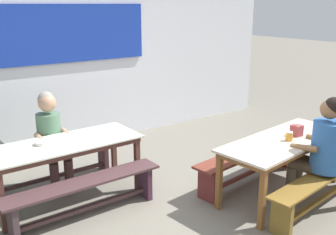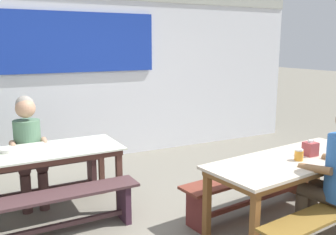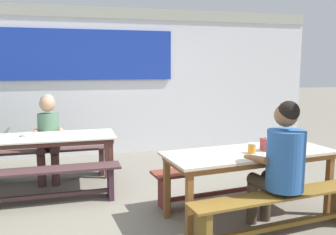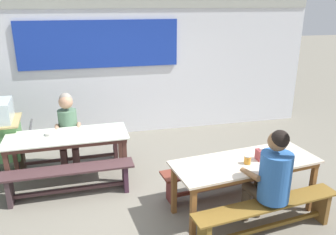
{
  "view_description": "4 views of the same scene",
  "coord_description": "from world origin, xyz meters",
  "px_view_note": "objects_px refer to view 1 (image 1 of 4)",
  "views": [
    {
      "loc": [
        -2.62,
        -3.15,
        2.26
      ],
      "look_at": [
        0.09,
        0.67,
        0.9
      ],
      "focal_mm": 41.78,
      "sensor_mm": 36.0,
      "label": 1
    },
    {
      "loc": [
        -1.6,
        -2.88,
        1.8
      ],
      "look_at": [
        0.14,
        0.5,
        1.05
      ],
      "focal_mm": 39.89,
      "sensor_mm": 36.0,
      "label": 2
    },
    {
      "loc": [
        -0.68,
        -3.68,
        1.62
      ],
      "look_at": [
        0.31,
        0.25,
        1.03
      ],
      "focal_mm": 37.32,
      "sensor_mm": 36.0,
      "label": 3
    },
    {
      "loc": [
        -0.76,
        -3.82,
        2.6
      ],
      "look_at": [
        0.29,
        0.58,
        1.03
      ],
      "focal_mm": 36.11,
      "sensor_mm": 36.0,
      "label": 4
    }
  ],
  "objects_px": {
    "tissue_box": "(297,130)",
    "soup_bowl": "(42,143)",
    "dining_table_near": "(284,144)",
    "bench_near_front": "(321,186)",
    "bench_far_front": "(85,192)",
    "dining_table_far": "(64,148)",
    "bench_near_back": "(248,160)",
    "bench_far_back": "(51,164)",
    "person_near_front": "(323,146)",
    "person_center_facing": "(51,134)",
    "condiment_jar": "(289,136)"
  },
  "relations": [
    {
      "from": "bench_far_back",
      "to": "person_near_front",
      "type": "distance_m",
      "value": 3.31
    },
    {
      "from": "dining_table_far",
      "to": "bench_near_back",
      "type": "bearing_deg",
      "value": -22.88
    },
    {
      "from": "dining_table_far",
      "to": "bench_far_back",
      "type": "relative_size",
      "value": 1.03
    },
    {
      "from": "bench_far_back",
      "to": "condiment_jar",
      "type": "bearing_deg",
      "value": -42.0
    },
    {
      "from": "bench_far_front",
      "to": "person_center_facing",
      "type": "bearing_deg",
      "value": 90.74
    },
    {
      "from": "bench_near_front",
      "to": "person_near_front",
      "type": "relative_size",
      "value": 1.42
    },
    {
      "from": "bench_near_back",
      "to": "person_near_front",
      "type": "height_order",
      "value": "person_near_front"
    },
    {
      "from": "bench_far_front",
      "to": "bench_near_back",
      "type": "height_order",
      "value": "same"
    },
    {
      "from": "soup_bowl",
      "to": "person_center_facing",
      "type": "bearing_deg",
      "value": 56.86
    },
    {
      "from": "person_center_facing",
      "to": "condiment_jar",
      "type": "bearing_deg",
      "value": -41.1
    },
    {
      "from": "condiment_jar",
      "to": "soup_bowl",
      "type": "relative_size",
      "value": 0.68
    },
    {
      "from": "dining_table_near",
      "to": "person_center_facing",
      "type": "relative_size",
      "value": 1.55
    },
    {
      "from": "bench_far_back",
      "to": "bench_near_front",
      "type": "bearing_deg",
      "value": -46.61
    },
    {
      "from": "tissue_box",
      "to": "soup_bowl",
      "type": "distance_m",
      "value": 3.01
    },
    {
      "from": "bench_far_back",
      "to": "bench_far_front",
      "type": "xyz_separation_m",
      "value": [
        0.02,
        -1.0,
        0.01
      ]
    },
    {
      "from": "dining_table_near",
      "to": "person_center_facing",
      "type": "height_order",
      "value": "person_center_facing"
    },
    {
      "from": "bench_far_back",
      "to": "tissue_box",
      "type": "bearing_deg",
      "value": -38.4
    },
    {
      "from": "bench_far_back",
      "to": "tissue_box",
      "type": "xyz_separation_m",
      "value": [
        2.4,
        -1.91,
        0.51
      ]
    },
    {
      "from": "dining_table_near",
      "to": "person_center_facing",
      "type": "distance_m",
      "value": 2.85
    },
    {
      "from": "bench_far_front",
      "to": "person_center_facing",
      "type": "xyz_separation_m",
      "value": [
        -0.01,
        0.93,
        0.41
      ]
    },
    {
      "from": "bench_far_front",
      "to": "bench_near_back",
      "type": "bearing_deg",
      "value": -10.58
    },
    {
      "from": "dining_table_far",
      "to": "bench_far_front",
      "type": "bearing_deg",
      "value": -88.64
    },
    {
      "from": "person_near_front",
      "to": "person_center_facing",
      "type": "relative_size",
      "value": 1.06
    },
    {
      "from": "bench_far_back",
      "to": "soup_bowl",
      "type": "xyz_separation_m",
      "value": [
        -0.22,
        -0.43,
        0.46
      ]
    },
    {
      "from": "dining_table_near",
      "to": "soup_bowl",
      "type": "height_order",
      "value": "soup_bowl"
    },
    {
      "from": "bench_near_back",
      "to": "tissue_box",
      "type": "distance_m",
      "value": 0.75
    },
    {
      "from": "dining_table_near",
      "to": "soup_bowl",
      "type": "relative_size",
      "value": 11.9
    },
    {
      "from": "bench_far_back",
      "to": "bench_far_front",
      "type": "bearing_deg",
      "value": -88.64
    },
    {
      "from": "bench_near_back",
      "to": "tissue_box",
      "type": "bearing_deg",
      "value": -62.35
    },
    {
      "from": "person_center_facing",
      "to": "condiment_jar",
      "type": "distance_m",
      "value": 2.89
    },
    {
      "from": "bench_far_front",
      "to": "tissue_box",
      "type": "distance_m",
      "value": 2.59
    },
    {
      "from": "dining_table_far",
      "to": "bench_near_front",
      "type": "bearing_deg",
      "value": -40.05
    },
    {
      "from": "bench_far_front",
      "to": "bench_near_front",
      "type": "height_order",
      "value": "same"
    },
    {
      "from": "bench_far_front",
      "to": "soup_bowl",
      "type": "height_order",
      "value": "soup_bowl"
    },
    {
      "from": "dining_table_near",
      "to": "bench_near_front",
      "type": "bearing_deg",
      "value": -82.77
    },
    {
      "from": "bench_far_front",
      "to": "bench_near_front",
      "type": "bearing_deg",
      "value": -31.84
    },
    {
      "from": "dining_table_far",
      "to": "person_near_front",
      "type": "xyz_separation_m",
      "value": [
        2.29,
        -1.83,
        0.09
      ]
    },
    {
      "from": "person_near_front",
      "to": "soup_bowl",
      "type": "xyz_separation_m",
      "value": [
        -2.52,
        1.91,
        0.0
      ]
    },
    {
      "from": "bench_near_back",
      "to": "tissue_box",
      "type": "relative_size",
      "value": 11.7
    },
    {
      "from": "dining_table_near",
      "to": "person_center_facing",
      "type": "xyz_separation_m",
      "value": [
        -2.19,
        1.83,
        0.05
      ]
    },
    {
      "from": "bench_far_back",
      "to": "person_center_facing",
      "type": "bearing_deg",
      "value": -80.7
    },
    {
      "from": "dining_table_near",
      "to": "soup_bowl",
      "type": "distance_m",
      "value": 2.84
    },
    {
      "from": "dining_table_far",
      "to": "soup_bowl",
      "type": "relative_size",
      "value": 11.12
    },
    {
      "from": "dining_table_near",
      "to": "dining_table_far",
      "type": "bearing_deg",
      "value": 147.49
    },
    {
      "from": "person_near_front",
      "to": "tissue_box",
      "type": "distance_m",
      "value": 0.44
    },
    {
      "from": "person_center_facing",
      "to": "tissue_box",
      "type": "bearing_deg",
      "value": -37.48
    },
    {
      "from": "person_center_facing",
      "to": "condiment_jar",
      "type": "relative_size",
      "value": 11.25
    },
    {
      "from": "person_near_front",
      "to": "soup_bowl",
      "type": "bearing_deg",
      "value": 142.91
    },
    {
      "from": "dining_table_near",
      "to": "person_near_front",
      "type": "relative_size",
      "value": 1.46
    },
    {
      "from": "soup_bowl",
      "to": "bench_near_back",
      "type": "bearing_deg",
      "value": -22.41
    }
  ]
}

